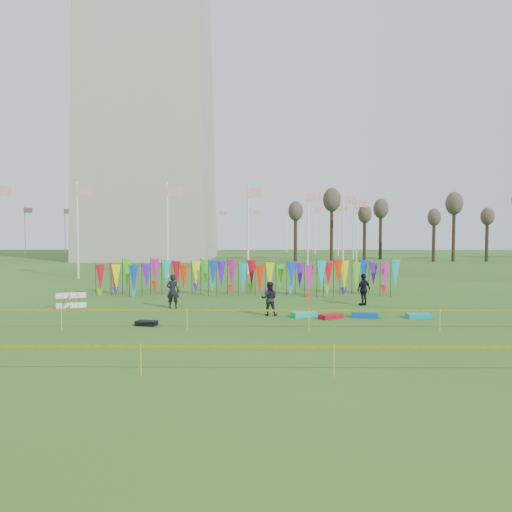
{
  "coord_description": "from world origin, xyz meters",
  "views": [
    {
      "loc": [
        1.06,
        -21.05,
        4.01
      ],
      "look_at": [
        0.85,
        6.0,
        2.59
      ],
      "focal_mm": 35.0,
      "sensor_mm": 36.0,
      "label": 1
    }
  ],
  "objects_px": {
    "box_kite": "(71,300)",
    "kite_bag_red": "(331,316)",
    "person_left": "(173,291)",
    "person_mid": "(269,299)",
    "kite_bag_black": "(146,323)",
    "kite_bag_teal": "(419,316)",
    "person_right": "(364,289)",
    "kite_bag_blue": "(365,315)",
    "kite_bag_turquoise": "(304,314)"
  },
  "relations": [
    {
      "from": "person_mid",
      "to": "person_right",
      "type": "bearing_deg",
      "value": -144.05
    },
    {
      "from": "person_right",
      "to": "kite_bag_blue",
      "type": "relative_size",
      "value": 1.47
    },
    {
      "from": "person_left",
      "to": "kite_bag_red",
      "type": "bearing_deg",
      "value": 159.88
    },
    {
      "from": "kite_bag_black",
      "to": "kite_bag_teal",
      "type": "relative_size",
      "value": 0.78
    },
    {
      "from": "kite_bag_blue",
      "to": "person_right",
      "type": "bearing_deg",
      "value": 79.22
    },
    {
      "from": "kite_bag_blue",
      "to": "kite_bag_teal",
      "type": "distance_m",
      "value": 2.43
    },
    {
      "from": "kite_bag_teal",
      "to": "person_left",
      "type": "bearing_deg",
      "value": 166.82
    },
    {
      "from": "kite_bag_turquoise",
      "to": "kite_bag_red",
      "type": "distance_m",
      "value": 1.24
    },
    {
      "from": "person_mid",
      "to": "kite_bag_teal",
      "type": "relative_size",
      "value": 1.45
    },
    {
      "from": "box_kite",
      "to": "person_right",
      "type": "xyz_separation_m",
      "value": [
        15.16,
        1.15,
        0.44
      ]
    },
    {
      "from": "person_right",
      "to": "kite_bag_black",
      "type": "distance_m",
      "value": 11.76
    },
    {
      "from": "person_left",
      "to": "person_mid",
      "type": "bearing_deg",
      "value": 157.31
    },
    {
      "from": "kite_bag_turquoise",
      "to": "kite_bag_red",
      "type": "xyz_separation_m",
      "value": [
        1.16,
        -0.45,
        -0.01
      ]
    },
    {
      "from": "box_kite",
      "to": "kite_bag_teal",
      "type": "bearing_deg",
      "value": -8.93
    },
    {
      "from": "person_mid",
      "to": "kite_bag_turquoise",
      "type": "distance_m",
      "value": 1.79
    },
    {
      "from": "kite_bag_red",
      "to": "person_mid",
      "type": "bearing_deg",
      "value": 164.06
    },
    {
      "from": "kite_bag_black",
      "to": "box_kite",
      "type": "bearing_deg",
      "value": 137.19
    },
    {
      "from": "box_kite",
      "to": "kite_bag_red",
      "type": "distance_m",
      "value": 13.17
    },
    {
      "from": "box_kite",
      "to": "kite_bag_black",
      "type": "relative_size",
      "value": 0.96
    },
    {
      "from": "kite_bag_black",
      "to": "person_right",
      "type": "bearing_deg",
      "value": 28.92
    },
    {
      "from": "kite_bag_teal",
      "to": "kite_bag_blue",
      "type": "bearing_deg",
      "value": 176.58
    },
    {
      "from": "box_kite",
      "to": "person_mid",
      "type": "distance_m",
      "value": 10.29
    },
    {
      "from": "person_mid",
      "to": "box_kite",
      "type": "bearing_deg",
      "value": -7.37
    },
    {
      "from": "kite_bag_blue",
      "to": "kite_bag_teal",
      "type": "xyz_separation_m",
      "value": [
        2.42,
        -0.15,
        -0.02
      ]
    },
    {
      "from": "kite_bag_red",
      "to": "kite_bag_black",
      "type": "xyz_separation_m",
      "value": [
        -7.98,
        -1.71,
        -0.0
      ]
    },
    {
      "from": "person_mid",
      "to": "kite_bag_blue",
      "type": "distance_m",
      "value": 4.46
    },
    {
      "from": "box_kite",
      "to": "kite_bag_blue",
      "type": "height_order",
      "value": "box_kite"
    },
    {
      "from": "box_kite",
      "to": "kite_bag_blue",
      "type": "bearing_deg",
      "value": -9.84
    },
    {
      "from": "kite_bag_red",
      "to": "kite_bag_black",
      "type": "height_order",
      "value": "kite_bag_red"
    },
    {
      "from": "kite_bag_blue",
      "to": "kite_bag_red",
      "type": "xyz_separation_m",
      "value": [
        -1.6,
        -0.3,
        -0.02
      ]
    },
    {
      "from": "kite_bag_black",
      "to": "kite_bag_teal",
      "type": "height_order",
      "value": "kite_bag_teal"
    },
    {
      "from": "person_left",
      "to": "kite_bag_turquoise",
      "type": "relative_size",
      "value": 1.54
    },
    {
      "from": "person_left",
      "to": "kite_bag_black",
      "type": "distance_m",
      "value": 4.69
    },
    {
      "from": "kite_bag_blue",
      "to": "kite_bag_teal",
      "type": "bearing_deg",
      "value": -3.42
    },
    {
      "from": "kite_bag_blue",
      "to": "kite_bag_black",
      "type": "distance_m",
      "value": 9.79
    },
    {
      "from": "person_mid",
      "to": "kite_bag_red",
      "type": "distance_m",
      "value": 2.97
    },
    {
      "from": "box_kite",
      "to": "person_right",
      "type": "relative_size",
      "value": 0.49
    },
    {
      "from": "person_mid",
      "to": "kite_bag_blue",
      "type": "xyz_separation_m",
      "value": [
        4.38,
        -0.49,
        -0.67
      ]
    },
    {
      "from": "person_right",
      "to": "kite_bag_red",
      "type": "height_order",
      "value": "person_right"
    },
    {
      "from": "kite_bag_turquoise",
      "to": "kite_bag_teal",
      "type": "xyz_separation_m",
      "value": [
        5.18,
        -0.3,
        -0.01
      ]
    },
    {
      "from": "kite_bag_red",
      "to": "kite_bag_teal",
      "type": "distance_m",
      "value": 4.03
    },
    {
      "from": "box_kite",
      "to": "kite_bag_red",
      "type": "bearing_deg",
      "value": -12.33
    },
    {
      "from": "kite_bag_red",
      "to": "box_kite",
      "type": "bearing_deg",
      "value": 167.67
    },
    {
      "from": "kite_bag_turquoise",
      "to": "kite_bag_black",
      "type": "bearing_deg",
      "value": -162.36
    },
    {
      "from": "person_mid",
      "to": "kite_bag_red",
      "type": "height_order",
      "value": "person_mid"
    },
    {
      "from": "person_left",
      "to": "kite_bag_teal",
      "type": "relative_size",
      "value": 1.6
    },
    {
      "from": "kite_bag_turquoise",
      "to": "kite_bag_black",
      "type": "height_order",
      "value": "kite_bag_turquoise"
    },
    {
      "from": "person_mid",
      "to": "person_left",
      "type": "bearing_deg",
      "value": -19.31
    },
    {
      "from": "box_kite",
      "to": "kite_bag_turquoise",
      "type": "height_order",
      "value": "box_kite"
    },
    {
      "from": "person_right",
      "to": "kite_bag_black",
      "type": "bearing_deg",
      "value": -10.24
    }
  ]
}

